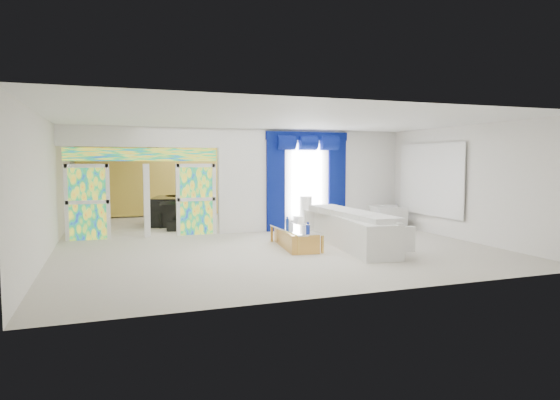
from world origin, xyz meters
name	(u,v)px	position (x,y,z in m)	size (l,w,h in m)	color
floor	(255,237)	(0.00, 0.00, 0.00)	(12.00, 12.00, 0.00)	#B7AF9E
dividing_wall	(313,180)	(2.15, 1.00, 1.50)	(5.70, 0.18, 3.00)	white
dividing_header	(142,137)	(-2.85, 1.00, 2.73)	(4.30, 0.18, 0.55)	white
stained_panel_left	(87,202)	(-4.28, 1.00, 1.00)	(0.95, 0.04, 2.00)	#994C3F
stained_panel_right	(196,199)	(-1.42, 1.00, 1.00)	(0.95, 0.04, 2.00)	#994C3F
stained_transom	(143,155)	(-2.85, 1.00, 2.25)	(4.00, 0.05, 0.35)	#994C3F
window_pane	(307,182)	(1.90, 0.90, 1.45)	(1.00, 0.02, 2.30)	white
blue_drape_left	(276,184)	(0.90, 0.87, 1.40)	(0.55, 0.10, 2.80)	#04044A
blue_drape_right	(337,183)	(2.90, 0.87, 1.40)	(0.55, 0.10, 2.80)	#04044A
blue_pelmet	(307,136)	(1.90, 0.87, 2.82)	(2.60, 0.12, 0.25)	#04044A
wall_mirror	(430,179)	(4.94, -1.00, 1.55)	(0.04, 2.70, 1.90)	white
gold_curtains	(211,176)	(0.00, 5.90, 1.50)	(9.70, 0.12, 2.90)	#C0802E
white_sofa	(351,231)	(1.82, -2.14, 0.38)	(0.85, 3.95, 0.75)	silver
coffee_table	(295,238)	(0.47, -1.84, 0.22)	(0.65, 1.94, 0.43)	gold
console_table	(315,222)	(2.13, 0.78, 0.22)	(1.32, 0.42, 0.44)	white
table_lamp	(306,206)	(1.83, 0.78, 0.73)	(0.36, 0.36, 0.58)	silver
armchair	(388,217)	(4.37, 0.30, 0.35)	(1.07, 0.93, 0.69)	silver
grand_piano	(175,211)	(-1.71, 3.47, 0.45)	(1.36, 1.78, 0.90)	black
piano_bench	(182,226)	(-1.71, 1.87, 0.14)	(0.87, 0.34, 0.29)	black
tv_console	(86,217)	(-4.43, 3.18, 0.37)	(0.50, 0.46, 0.73)	#AB7D55
chandelier	(155,143)	(-2.30, 3.40, 2.65)	(0.60, 0.60, 0.60)	gold
decanters	(298,226)	(0.51, -1.88, 0.51)	(0.20, 1.27, 0.19)	navy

